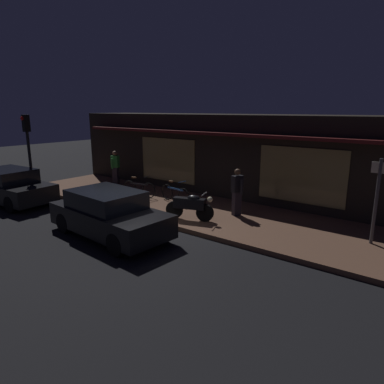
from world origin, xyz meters
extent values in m
plane|color=black|center=(0.00, 0.00, 0.00)|extent=(60.00, 60.00, 0.00)
cube|color=brown|center=(0.00, 3.00, 0.07)|extent=(18.00, 4.00, 0.15)
cube|color=black|center=(0.00, 6.40, 1.80)|extent=(18.00, 2.80, 3.60)
cube|color=olive|center=(-3.20, 4.98, 1.50)|extent=(3.20, 0.04, 2.00)
cube|color=olive|center=(3.20, 4.98, 1.50)|extent=(3.20, 0.04, 2.00)
cube|color=#591919|center=(0.00, 4.75, 2.85)|extent=(16.20, 0.50, 0.12)
cylinder|color=black|center=(0.08, 1.61, 0.45)|extent=(0.61, 0.30, 0.60)
cylinder|color=black|center=(1.13, 1.96, 0.45)|extent=(0.61, 0.30, 0.60)
cube|color=black|center=(0.61, 1.78, 0.73)|extent=(1.13, 0.61, 0.36)
ellipsoid|color=black|center=(0.75, 1.83, 0.93)|extent=(0.49, 0.37, 0.20)
sphere|color=#F9EDB7|center=(1.29, 2.01, 0.93)|extent=(0.18, 0.18, 0.18)
cylinder|color=gray|center=(1.10, 1.95, 1.10)|extent=(0.20, 0.53, 0.03)
torus|color=black|center=(-3.55, 2.87, 0.48)|extent=(0.66, 0.16, 0.66)
torus|color=black|center=(-2.56, 3.05, 0.48)|extent=(0.66, 0.16, 0.66)
cube|color=black|center=(-3.05, 2.96, 0.70)|extent=(0.89, 0.20, 0.06)
cube|color=brown|center=(-3.30, 2.91, 0.97)|extent=(0.21, 0.11, 0.06)
cylinder|color=black|center=(-2.64, 3.03, 1.05)|extent=(0.10, 0.42, 0.02)
torus|color=black|center=(-1.75, 3.30, 0.48)|extent=(0.66, 0.13, 0.66)
torus|color=black|center=(-0.76, 3.16, 0.48)|extent=(0.66, 0.13, 0.66)
cube|color=#1E478C|center=(-1.26, 3.23, 0.70)|extent=(0.90, 0.16, 0.06)
cube|color=brown|center=(-1.51, 3.27, 0.97)|extent=(0.21, 0.11, 0.06)
cylinder|color=#1E478C|center=(-0.84, 3.18, 1.05)|extent=(0.08, 0.42, 0.02)
cube|color=#28232D|center=(-5.85, 4.05, 0.57)|extent=(0.33, 0.27, 0.85)
cube|color=#2D8C38|center=(-5.85, 4.05, 1.29)|extent=(0.43, 0.32, 0.58)
sphere|color=#8C6647|center=(-5.85, 4.05, 1.71)|extent=(0.22, 0.22, 0.22)
cylinder|color=#2D8C38|center=(-5.78, 3.81, 1.22)|extent=(0.11, 0.11, 0.52)
cylinder|color=#2D8C38|center=(-5.93, 4.30, 1.22)|extent=(0.11, 0.11, 0.52)
cube|color=#28232D|center=(1.60, 3.21, 0.57)|extent=(0.29, 0.34, 0.85)
cube|color=black|center=(1.60, 3.21, 1.29)|extent=(0.35, 0.44, 0.58)
sphere|color=brown|center=(1.60, 3.21, 1.71)|extent=(0.22, 0.22, 0.22)
cylinder|color=black|center=(1.37, 3.32, 1.22)|extent=(0.12, 0.12, 0.52)
cylinder|color=black|center=(1.84, 3.11, 1.22)|extent=(0.12, 0.12, 0.52)
cylinder|color=#47474C|center=(5.96, 3.23, 1.35)|extent=(0.09, 0.09, 2.40)
cube|color=beige|center=(5.96, 3.23, 2.30)|extent=(0.44, 0.03, 0.30)
cylinder|color=black|center=(-6.86, 0.30, 1.80)|extent=(0.12, 0.12, 3.60)
cube|color=black|center=(-6.86, 0.30, 3.25)|extent=(0.24, 0.24, 0.70)
sphere|color=red|center=(-6.86, 0.17, 3.45)|extent=(0.16, 0.16, 0.16)
cylinder|color=black|center=(-5.66, 0.26, 0.32)|extent=(0.65, 0.26, 0.64)
cylinder|color=black|center=(-5.55, -1.30, 0.32)|extent=(0.65, 0.26, 0.64)
cylinder|color=black|center=(-8.36, 0.07, 0.32)|extent=(0.65, 0.26, 0.64)
cube|color=black|center=(-6.96, -0.61, 0.55)|extent=(4.21, 2.04, 0.68)
cube|color=black|center=(-7.10, -0.62, 1.10)|extent=(2.30, 1.75, 0.64)
cylinder|color=black|center=(0.78, 0.08, 0.32)|extent=(0.65, 0.26, 0.64)
cylinder|color=black|center=(0.68, -1.48, 0.32)|extent=(0.65, 0.26, 0.64)
cylinder|color=black|center=(-1.91, 0.26, 0.32)|extent=(0.65, 0.26, 0.64)
cylinder|color=black|center=(-2.01, -1.30, 0.32)|extent=(0.65, 0.26, 0.64)
cube|color=black|center=(-0.62, -0.61, 0.55)|extent=(4.21, 2.02, 0.68)
cube|color=black|center=(-0.76, -0.60, 1.10)|extent=(2.30, 1.74, 0.64)
camera|label=1|loc=(7.50, -7.02, 3.83)|focal=32.17mm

